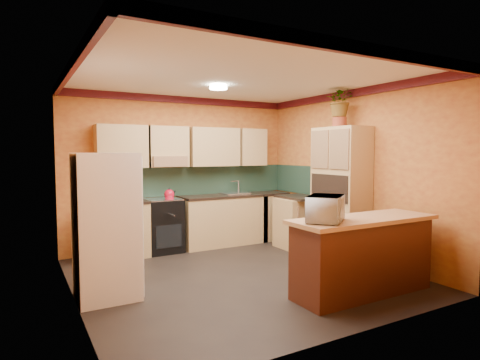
% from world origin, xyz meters
% --- Properties ---
extents(room_shell, '(4.24, 4.24, 2.72)m').
position_xyz_m(room_shell, '(0.02, 0.28, 2.09)').
color(room_shell, black).
rests_on(room_shell, ground).
extents(base_cabinets_back, '(3.65, 0.60, 0.88)m').
position_xyz_m(base_cabinets_back, '(0.15, 1.80, 0.44)').
color(base_cabinets_back, tan).
rests_on(base_cabinets_back, ground).
extents(countertop_back, '(3.65, 0.62, 0.04)m').
position_xyz_m(countertop_back, '(0.15, 1.80, 0.90)').
color(countertop_back, black).
rests_on(countertop_back, base_cabinets_back).
extents(stove, '(0.58, 0.58, 0.91)m').
position_xyz_m(stove, '(-0.47, 1.80, 0.46)').
color(stove, black).
rests_on(stove, ground).
extents(kettle, '(0.19, 0.19, 0.18)m').
position_xyz_m(kettle, '(-0.37, 1.75, 1.00)').
color(kettle, '#B50C24').
rests_on(kettle, stove).
extents(sink, '(0.48, 0.40, 0.03)m').
position_xyz_m(sink, '(0.93, 1.80, 0.94)').
color(sink, silver).
rests_on(sink, countertop_back).
extents(base_cabinets_right, '(0.60, 0.80, 0.88)m').
position_xyz_m(base_cabinets_right, '(1.80, 0.94, 0.44)').
color(base_cabinets_right, tan).
rests_on(base_cabinets_right, ground).
extents(countertop_right, '(0.62, 0.80, 0.04)m').
position_xyz_m(countertop_right, '(1.80, 0.94, 0.90)').
color(countertop_right, black).
rests_on(countertop_right, base_cabinets_right).
extents(fridge, '(0.68, 0.66, 1.70)m').
position_xyz_m(fridge, '(-1.75, 0.02, 0.85)').
color(fridge, white).
rests_on(fridge, ground).
extents(pantry, '(0.48, 0.90, 2.10)m').
position_xyz_m(pantry, '(1.85, -0.02, 1.05)').
color(pantry, tan).
rests_on(pantry, ground).
extents(fern_pot, '(0.22, 0.22, 0.16)m').
position_xyz_m(fern_pot, '(1.85, 0.03, 2.18)').
color(fern_pot, brown).
rests_on(fern_pot, pantry).
extents(fern, '(0.53, 0.48, 0.51)m').
position_xyz_m(fern, '(1.85, 0.03, 2.51)').
color(fern, tan).
rests_on(fern, fern_pot).
extents(breakfast_bar, '(1.80, 0.55, 0.88)m').
position_xyz_m(breakfast_bar, '(0.96, -1.35, 0.44)').
color(breakfast_bar, '#481D10').
rests_on(breakfast_bar, ground).
extents(bar_top, '(1.90, 0.65, 0.05)m').
position_xyz_m(bar_top, '(0.96, -1.35, 0.91)').
color(bar_top, tan).
rests_on(bar_top, breakfast_bar).
extents(microwave, '(0.64, 0.61, 0.29)m').
position_xyz_m(microwave, '(0.37, -1.35, 1.08)').
color(microwave, white).
rests_on(microwave, bar_top).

